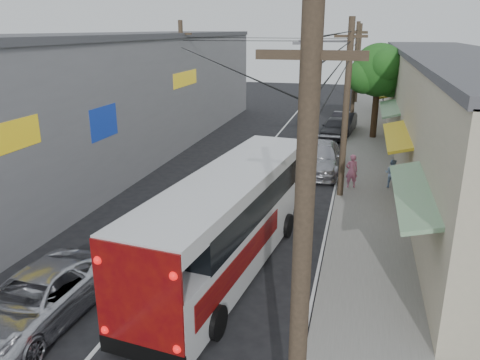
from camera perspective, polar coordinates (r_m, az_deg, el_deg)
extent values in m
plane|color=black|center=(12.48, -18.09, -20.08)|extent=(120.00, 120.00, 0.00)
cube|color=slate|center=(29.03, 15.38, 2.47)|extent=(3.00, 80.00, 0.12)
cube|color=#B6AD90|center=(30.82, 24.28, 8.01)|extent=(6.00, 40.00, 6.00)
cube|color=#4C4C51|center=(30.52, 25.04, 13.73)|extent=(6.20, 40.00, 0.30)
cube|color=#1A752B|center=(14.91, 20.93, -1.27)|extent=(1.39, 6.00, 0.46)
cube|color=orange|center=(22.61, 19.03, 5.24)|extent=(1.39, 6.00, 0.46)
cube|color=#1A752B|center=(30.46, 18.09, 8.42)|extent=(1.39, 6.00, 0.46)
cube|color=orange|center=(38.38, 17.53, 10.29)|extent=(1.39, 6.00, 0.46)
cube|color=#1A752B|center=(46.32, 17.16, 11.51)|extent=(1.39, 6.00, 0.46)
cube|color=gray|center=(30.02, -14.35, 9.77)|extent=(7.00, 36.00, 7.00)
cube|color=#4C4C51|center=(29.75, -14.90, 16.64)|extent=(7.20, 36.00, 0.30)
cube|color=yellow|center=(16.59, -27.04, 4.50)|extent=(0.12, 3.50, 1.00)
cube|color=#1433A5|center=(21.45, -16.38, 6.76)|extent=(0.12, 2.20, 1.40)
cube|color=yellow|center=(30.25, -6.77, 12.17)|extent=(0.12, 4.00, 0.90)
cylinder|color=#473828|center=(7.03, 7.43, -12.17)|extent=(0.28, 0.28, 8.00)
cube|color=#473828|center=(6.10, 8.68, 14.83)|extent=(1.40, 0.12, 0.12)
cylinder|color=#473828|center=(21.35, 12.76, 8.09)|extent=(0.28, 0.28, 8.00)
cube|color=#473828|center=(21.07, 13.38, 16.69)|extent=(1.40, 0.12, 0.12)
cylinder|color=#473828|center=(36.23, 13.79, 11.94)|extent=(0.28, 0.28, 8.00)
cube|color=#473828|center=(36.06, 14.18, 16.99)|extent=(1.40, 0.12, 0.12)
cylinder|color=#473828|center=(51.18, 14.23, 13.54)|extent=(0.28, 0.28, 8.00)
cube|color=#473828|center=(51.06, 14.51, 17.12)|extent=(1.40, 0.12, 0.12)
cylinder|color=#473828|center=(30.36, -7.01, 11.23)|extent=(0.28, 0.28, 8.00)
cube|color=#473828|center=(30.15, -7.25, 17.27)|extent=(1.40, 0.12, 0.12)
cylinder|color=#59595E|center=(21.13, 10.24, 16.34)|extent=(2.20, 0.10, 0.10)
cube|color=#59595E|center=(21.25, 7.15, 16.21)|extent=(0.50, 0.18, 0.12)
cylinder|color=#3F2B19|center=(34.51, 16.13, 8.11)|extent=(0.44, 0.44, 4.00)
sphere|color=#1C4F15|center=(34.17, 16.55, 12.73)|extent=(3.60, 3.60, 3.60)
sphere|color=#1C4F15|center=(34.87, 18.11, 11.69)|extent=(2.60, 2.60, 2.60)
sphere|color=#1C4F15|center=(33.80, 14.94, 12.13)|extent=(2.40, 2.40, 2.40)
sphere|color=#1C4F15|center=(33.16, 17.35, 13.22)|extent=(2.20, 2.20, 2.20)
sphere|color=#1C4F15|center=(35.05, 16.04, 13.22)|extent=(2.00, 2.00, 2.00)
cube|color=silver|center=(15.48, -1.05, -6.72)|extent=(3.51, 11.06, 1.72)
cube|color=black|center=(15.39, -0.43, -1.77)|extent=(3.31, 9.26, 0.91)
cube|color=silver|center=(14.79, -1.09, -0.01)|extent=(3.51, 11.06, 0.45)
cube|color=maroon|center=(10.87, -12.34, -14.10)|extent=(2.24, 0.33, 2.63)
cube|color=black|center=(11.67, -11.86, -19.96)|extent=(2.26, 0.35, 0.45)
sphere|color=red|center=(11.89, -16.10, -17.12)|extent=(0.20, 0.20, 0.20)
sphere|color=red|center=(11.00, -7.65, -19.73)|extent=(0.20, 0.20, 0.20)
sphere|color=red|center=(10.97, -16.93, -9.32)|extent=(0.20, 0.20, 0.20)
sphere|color=red|center=(10.00, -8.09, -11.48)|extent=(0.20, 0.20, 0.20)
cylinder|color=black|center=(13.29, -12.18, -14.56)|extent=(0.37, 0.93, 0.91)
cylinder|color=black|center=(12.34, -2.92, -16.92)|extent=(0.37, 0.93, 0.91)
cylinder|color=black|center=(18.42, -1.10, -4.55)|extent=(0.37, 0.93, 0.91)
cylinder|color=black|center=(17.75, 5.71, -5.54)|extent=(0.37, 0.93, 0.91)
cylinder|color=black|center=(19.59, 0.41, -3.13)|extent=(0.37, 0.93, 0.91)
cylinder|color=black|center=(18.96, 6.83, -4.00)|extent=(0.37, 0.93, 0.91)
imported|color=silver|center=(13.83, -23.60, -13.18)|extent=(2.59, 5.17, 1.41)
imported|color=#A3A4AC|center=(25.96, 9.72, 2.71)|extent=(2.21, 5.39, 1.56)
imported|color=#242428|center=(34.51, 11.55, 6.31)|extent=(2.07, 4.43, 1.47)
imported|color=black|center=(36.24, 12.44, 6.82)|extent=(2.04, 4.66, 1.49)
imported|color=pink|center=(23.24, 13.45, 1.08)|extent=(0.69, 0.56, 1.65)
imported|color=#8DA8CD|center=(23.81, 18.01, 0.77)|extent=(0.84, 0.76, 1.40)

